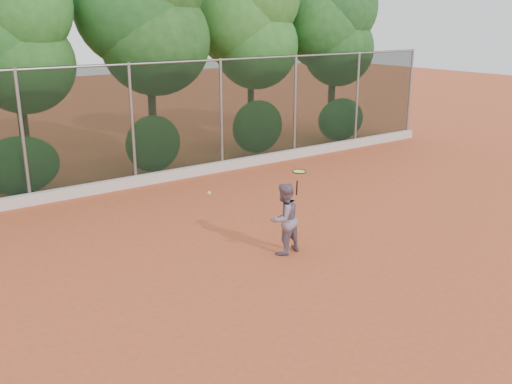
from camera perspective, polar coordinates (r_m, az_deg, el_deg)
ground at (r=11.40m, az=2.97°, el=-7.22°), size 80.00×80.00×0.00m
concrete_curb at (r=16.88m, az=-11.67°, el=1.11°), size 24.00×0.20×0.30m
tennis_player at (r=11.65m, az=2.82°, el=-2.69°), size 0.80×0.67×1.50m
chainlink_fence at (r=16.67m, az=-12.28°, el=6.90°), size 24.09×0.09×3.50m
foliage_backdrop at (r=18.07m, az=-17.10°, el=15.44°), size 23.70×3.63×7.55m
tennis_racket at (r=11.37m, az=4.31°, el=1.86°), size 0.30×0.30×0.52m
tennis_ball_in_flight at (r=10.88m, az=-4.69°, el=-0.08°), size 0.06×0.06×0.06m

